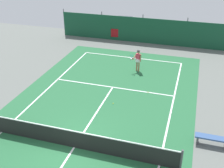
{
  "coord_description": "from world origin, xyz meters",
  "views": [
    {
      "loc": [
        4.83,
        -9.53,
        8.98
      ],
      "look_at": [
        0.31,
        5.21,
        0.9
      ],
      "focal_mm": 44.83,
      "sensor_mm": 36.0,
      "label": 1
    }
  ],
  "objects_px": {
    "tennis_ball_near_player": "(148,92)",
    "parked_car": "(124,26)",
    "courtside_bench": "(212,139)",
    "tennis_net": "(74,139)",
    "tennis_player": "(138,59)",
    "tennis_ball_midcourt": "(113,103)"
  },
  "relations": [
    {
      "from": "tennis_ball_near_player",
      "to": "courtside_bench",
      "type": "distance_m",
      "value": 5.78
    },
    {
      "from": "tennis_ball_near_player",
      "to": "tennis_ball_midcourt",
      "type": "bearing_deg",
      "value": -131.48
    },
    {
      "from": "tennis_net",
      "to": "parked_car",
      "type": "distance_m",
      "value": 18.2
    },
    {
      "from": "parked_car",
      "to": "courtside_bench",
      "type": "bearing_deg",
      "value": 113.34
    },
    {
      "from": "courtside_bench",
      "to": "tennis_ball_near_player",
      "type": "bearing_deg",
      "value": 132.36
    },
    {
      "from": "tennis_player",
      "to": "parked_car",
      "type": "height_order",
      "value": "parked_car"
    },
    {
      "from": "tennis_net",
      "to": "tennis_ball_near_player",
      "type": "height_order",
      "value": "tennis_net"
    },
    {
      "from": "tennis_net",
      "to": "courtside_bench",
      "type": "bearing_deg",
      "value": 18.57
    },
    {
      "from": "courtside_bench",
      "to": "tennis_net",
      "type": "bearing_deg",
      "value": -161.43
    },
    {
      "from": "tennis_player",
      "to": "tennis_ball_midcourt",
      "type": "relative_size",
      "value": 24.85
    },
    {
      "from": "tennis_ball_near_player",
      "to": "tennis_ball_midcourt",
      "type": "relative_size",
      "value": 1.0
    },
    {
      "from": "tennis_ball_near_player",
      "to": "parked_car",
      "type": "bearing_deg",
      "value": 112.3
    },
    {
      "from": "tennis_player",
      "to": "tennis_ball_near_player",
      "type": "distance_m",
      "value": 3.51
    },
    {
      "from": "tennis_ball_near_player",
      "to": "parked_car",
      "type": "xyz_separation_m",
      "value": [
        -4.78,
        11.66,
        0.81
      ]
    },
    {
      "from": "tennis_ball_near_player",
      "to": "courtside_bench",
      "type": "bearing_deg",
      "value": -47.64
    },
    {
      "from": "tennis_ball_midcourt",
      "to": "courtside_bench",
      "type": "relative_size",
      "value": 0.04
    },
    {
      "from": "tennis_ball_near_player",
      "to": "tennis_ball_midcourt",
      "type": "xyz_separation_m",
      "value": [
        -1.78,
        -2.02,
        0.0
      ]
    },
    {
      "from": "tennis_net",
      "to": "parked_car",
      "type": "relative_size",
      "value": 2.33
    },
    {
      "from": "tennis_ball_midcourt",
      "to": "parked_car",
      "type": "xyz_separation_m",
      "value": [
        -3.0,
        13.68,
        0.81
      ]
    },
    {
      "from": "tennis_player",
      "to": "tennis_ball_near_player",
      "type": "xyz_separation_m",
      "value": [
        1.4,
        -3.08,
        -0.93
      ]
    },
    {
      "from": "tennis_ball_midcourt",
      "to": "courtside_bench",
      "type": "height_order",
      "value": "courtside_bench"
    },
    {
      "from": "tennis_ball_near_player",
      "to": "tennis_player",
      "type": "bearing_deg",
      "value": 114.41
    }
  ]
}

